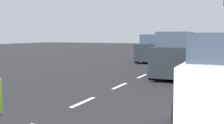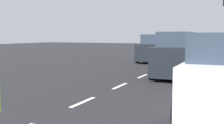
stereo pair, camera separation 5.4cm
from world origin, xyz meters
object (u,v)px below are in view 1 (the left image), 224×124
car_oncoming_third (181,44)px  car_outgoing_ahead (175,56)px  car_parked_curbside (221,77)px  car_outgoing_far (208,46)px  car_oncoming_second (153,49)px

car_oncoming_third → car_outgoing_ahead: (3.45, -21.88, 0.04)m
car_parked_curbside → car_outgoing_far: car_outgoing_far is taller
car_parked_curbside → car_outgoing_ahead: 6.43m
car_outgoing_far → car_outgoing_ahead: (-0.33, -15.10, 0.03)m
car_parked_curbside → car_oncoming_second: 14.42m
car_outgoing_far → car_oncoming_third: size_ratio=0.92×
car_parked_curbside → car_oncoming_third: bearing=101.7°
car_outgoing_far → car_oncoming_third: 7.76m
car_outgoing_far → car_oncoming_second: size_ratio=0.94×
car_oncoming_third → car_outgoing_ahead: 22.15m
car_oncoming_third → car_outgoing_ahead: bearing=-81.1°
car_parked_curbside → car_oncoming_third: size_ratio=0.98×
car_parked_curbside → car_oncoming_third: 28.46m
car_outgoing_far → car_outgoing_ahead: 15.10m
car_oncoming_second → car_parked_curbside: bearing=-67.8°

